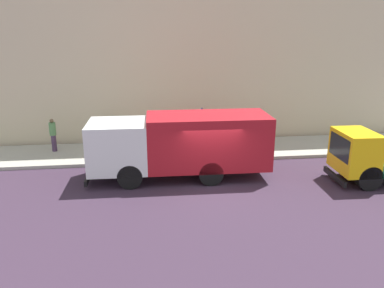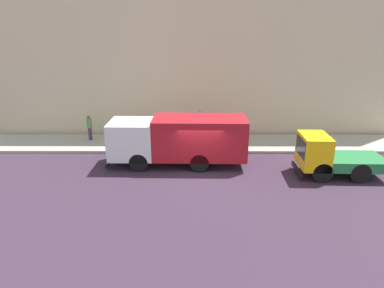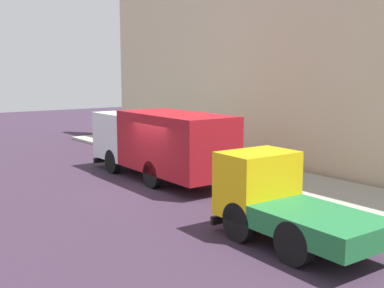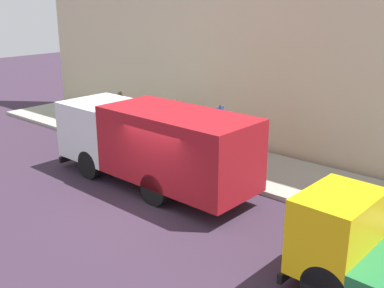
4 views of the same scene
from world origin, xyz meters
The scene contains 9 objects.
ground centered at (0.00, 0.00, 0.00)m, with size 80.00×80.00×0.00m, color #362637.
sidewalk centered at (4.81, 0.00, 0.08)m, with size 3.62×30.00×0.17m, color #A1A192.
building_facade centered at (7.12, 0.00, 5.45)m, with size 0.50×30.00×10.90m, color beige.
large_utility_truck centered at (1.21, 1.23, 1.63)m, with size 2.56×8.06×2.87m.
small_flatbed_truck centered at (-0.33, -7.10, 1.09)m, with size 2.22×4.68×2.31m.
pedestrian_walking centered at (3.74, 3.23, 1.05)m, with size 0.48×0.48×1.69m.
pedestrian_standing centered at (6.20, 4.74, 1.06)m, with size 0.45×0.45×1.67m.
pedestrian_third centered at (5.31, 7.70, 1.11)m, with size 0.44×0.44×1.78m.
street_sign_post centered at (3.40, -0.04, 1.69)m, with size 0.44×0.08×2.57m.
Camera 1 is at (-14.65, 2.62, 6.42)m, focal length 34.97 mm.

